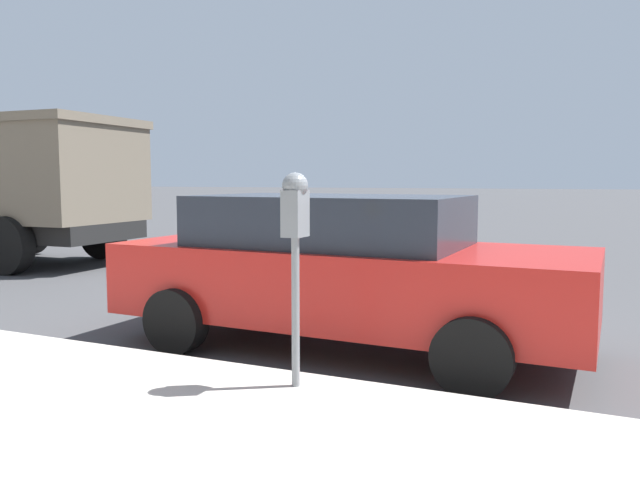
# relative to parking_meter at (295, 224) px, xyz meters

# --- Properties ---
(ground_plane) EXTENTS (220.00, 220.00, 0.00)m
(ground_plane) POSITION_rel_parking_meter_xyz_m (2.52, 0.60, -1.36)
(ground_plane) COLOR #424244
(parking_meter) EXTENTS (0.21, 0.19, 1.59)m
(parking_meter) POSITION_rel_parking_meter_xyz_m (0.00, 0.00, 0.00)
(parking_meter) COLOR gray
(parking_meter) RESTS_ON sidewalk
(car_red) EXTENTS (2.11, 4.65, 1.53)m
(car_red) POSITION_rel_parking_meter_xyz_m (1.65, 0.28, -0.56)
(car_red) COLOR #B21E19
(car_red) RESTS_ON ground_plane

